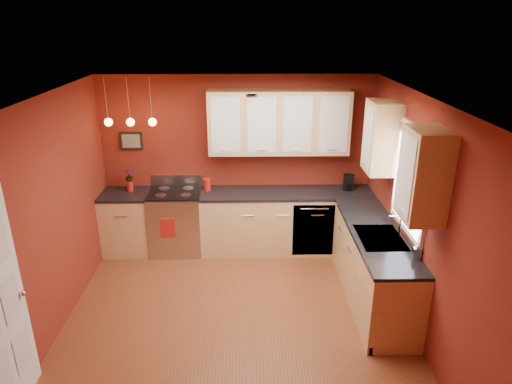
{
  "coord_description": "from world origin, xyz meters",
  "views": [
    {
      "loc": [
        0.15,
        -4.45,
        3.37
      ],
      "look_at": [
        0.26,
        1.0,
        1.25
      ],
      "focal_mm": 32.0,
      "sensor_mm": 36.0,
      "label": 1
    }
  ],
  "objects_px": {
    "red_canister": "(207,185)",
    "soap_pump": "(417,250)",
    "sink": "(380,239)",
    "coffee_maker": "(349,183)",
    "gas_range": "(177,221)"
  },
  "relations": [
    {
      "from": "soap_pump",
      "to": "coffee_maker",
      "type": "bearing_deg",
      "value": 98.26
    },
    {
      "from": "gas_range",
      "to": "soap_pump",
      "type": "bearing_deg",
      "value": -34.8
    },
    {
      "from": "gas_range",
      "to": "coffee_maker",
      "type": "bearing_deg",
      "value": 1.66
    },
    {
      "from": "gas_range",
      "to": "red_canister",
      "type": "xyz_separation_m",
      "value": [
        0.47,
        0.08,
        0.55
      ]
    },
    {
      "from": "gas_range",
      "to": "soap_pump",
      "type": "relative_size",
      "value": 5.96
    },
    {
      "from": "gas_range",
      "to": "soap_pump",
      "type": "xyz_separation_m",
      "value": [
        2.87,
        -1.99,
        0.55
      ]
    },
    {
      "from": "red_canister",
      "to": "soap_pump",
      "type": "bearing_deg",
      "value": -40.91
    },
    {
      "from": "sink",
      "to": "coffee_maker",
      "type": "relative_size",
      "value": 3.08
    },
    {
      "from": "sink",
      "to": "soap_pump",
      "type": "relative_size",
      "value": 3.76
    },
    {
      "from": "sink",
      "to": "red_canister",
      "type": "relative_size",
      "value": 3.92
    },
    {
      "from": "gas_range",
      "to": "coffee_maker",
      "type": "relative_size",
      "value": 4.88
    },
    {
      "from": "coffee_maker",
      "to": "sink",
      "type": "bearing_deg",
      "value": -76.16
    },
    {
      "from": "red_canister",
      "to": "coffee_maker",
      "type": "xyz_separation_m",
      "value": [
        2.1,
        -0.01,
        0.01
      ]
    },
    {
      "from": "coffee_maker",
      "to": "soap_pump",
      "type": "relative_size",
      "value": 1.22
    },
    {
      "from": "red_canister",
      "to": "soap_pump",
      "type": "height_order",
      "value": "soap_pump"
    }
  ]
}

